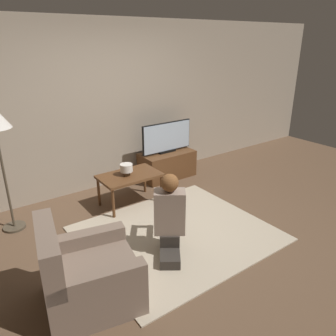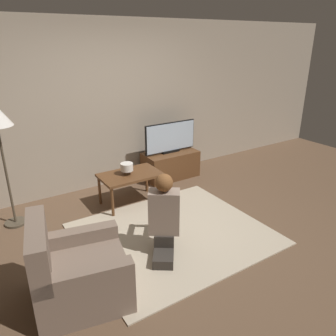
{
  "view_description": "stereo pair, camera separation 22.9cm",
  "coord_description": "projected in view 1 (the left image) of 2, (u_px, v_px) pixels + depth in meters",
  "views": [
    {
      "loc": [
        -2.15,
        -2.79,
        2.29
      ],
      "look_at": [
        0.35,
        0.67,
        0.6
      ],
      "focal_mm": 35.0,
      "sensor_mm": 36.0,
      "label": 1
    },
    {
      "loc": [
        -1.96,
        -2.92,
        2.29
      ],
      "look_at": [
        0.35,
        0.67,
        0.6
      ],
      "focal_mm": 35.0,
      "sensor_mm": 36.0,
      "label": 2
    }
  ],
  "objects": [
    {
      "name": "rug",
      "position": [
        177.0,
        233.0,
        4.12
      ],
      "size": [
        2.23,
        1.95,
        0.02
      ],
      "color": "#BCAD93",
      "rests_on": "ground_plane"
    },
    {
      "name": "tv",
      "position": [
        167.0,
        137.0,
        5.57
      ],
      "size": [
        0.97,
        0.08,
        0.53
      ],
      "color": "black",
      "rests_on": "tv_stand"
    },
    {
      "name": "person_kneeling",
      "position": [
        170.0,
        215.0,
        3.6
      ],
      "size": [
        0.64,
        0.77,
        0.96
      ],
      "rotation": [
        0.0,
        0.0,
        2.53
      ],
      "color": "#332D28",
      "rests_on": "rug"
    },
    {
      "name": "ground_plane",
      "position": [
        177.0,
        234.0,
        4.12
      ],
      "size": [
        10.0,
        10.0,
        0.0
      ],
      "primitive_type": "plane",
      "color": "brown"
    },
    {
      "name": "tv_stand",
      "position": [
        167.0,
        165.0,
        5.75
      ],
      "size": [
        0.94,
        0.49,
        0.46
      ],
      "color": "brown",
      "rests_on": "ground_plane"
    },
    {
      "name": "table_lamp",
      "position": [
        126.0,
        169.0,
        4.64
      ],
      "size": [
        0.18,
        0.18,
        0.17
      ],
      "color": "#4C3823",
      "rests_on": "coffee_table"
    },
    {
      "name": "wall_back",
      "position": [
        103.0,
        107.0,
        5.1
      ],
      "size": [
        10.0,
        0.06,
        2.6
      ],
      "color": "tan",
      "rests_on": "ground_plane"
    },
    {
      "name": "coffee_table",
      "position": [
        130.0,
        178.0,
        4.72
      ],
      "size": [
        0.87,
        0.54,
        0.47
      ],
      "color": "brown",
      "rests_on": "ground_plane"
    },
    {
      "name": "armchair",
      "position": [
        87.0,
        277.0,
        2.97
      ],
      "size": [
        0.96,
        0.92,
        0.85
      ],
      "rotation": [
        0.0,
        0.0,
        1.37
      ],
      "color": "#7A6656",
      "rests_on": "ground_plane"
    }
  ]
}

